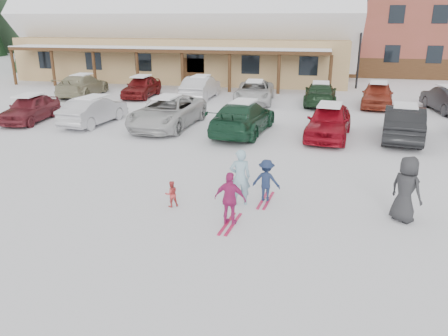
% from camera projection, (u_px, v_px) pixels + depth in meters
% --- Properties ---
extents(ground, '(160.00, 160.00, 0.00)m').
position_uv_depth(ground, '(206.00, 211.00, 12.48)').
color(ground, white).
rests_on(ground, ground).
extents(day_lodge, '(29.12, 12.50, 10.38)m').
position_uv_depth(day_lodge, '(186.00, 33.00, 38.81)').
color(day_lodge, tan).
rests_on(day_lodge, ground).
extents(lamp_post, '(0.50, 0.25, 6.61)m').
position_uv_depth(lamp_post, '(361.00, 39.00, 32.82)').
color(lamp_post, black).
rests_on(lamp_post, ground).
extents(conifer_0, '(4.40, 4.40, 10.20)m').
position_uv_depth(conifer_0, '(29.00, 13.00, 43.55)').
color(conifer_0, black).
rests_on(conifer_0, ground).
extents(conifer_2, '(5.28, 5.28, 12.24)m').
position_uv_depth(conifer_2, '(59.00, 4.00, 55.06)').
color(conifer_2, black).
rests_on(conifer_2, ground).
extents(conifer_3, '(3.96, 3.96, 9.18)m').
position_uv_depth(conifer_3, '(352.00, 19.00, 50.23)').
color(conifer_3, black).
rests_on(conifer_3, ground).
extents(adult_skier, '(0.71, 0.57, 1.70)m').
position_uv_depth(adult_skier, '(240.00, 177.00, 12.70)').
color(adult_skier, '#87B0C0').
rests_on(adult_skier, ground).
extents(toddler_red, '(0.48, 0.46, 0.79)m').
position_uv_depth(toddler_red, '(171.00, 194.00, 12.69)').
color(toddler_red, '#BE3839').
rests_on(toddler_red, ground).
extents(child_navy, '(0.88, 0.56, 1.30)m').
position_uv_depth(child_navy, '(266.00, 181.00, 13.00)').
color(child_navy, '#192646').
rests_on(child_navy, ground).
extents(skis_child_navy, '(0.33, 1.41, 0.03)m').
position_uv_depth(skis_child_navy, '(266.00, 200.00, 13.21)').
color(skis_child_navy, '#B41944').
rests_on(skis_child_navy, ground).
extents(child_magenta, '(0.90, 0.45, 1.47)m').
position_uv_depth(child_magenta, '(230.00, 199.00, 11.46)').
color(child_magenta, '#AB2469').
rests_on(child_magenta, ground).
extents(skis_child_magenta, '(0.35, 1.41, 0.03)m').
position_uv_depth(skis_child_magenta, '(230.00, 224.00, 11.70)').
color(skis_child_magenta, '#B41944').
rests_on(skis_child_magenta, ground).
extents(bystander_dark, '(1.05, 1.04, 1.83)m').
position_uv_depth(bystander_dark, '(406.00, 189.00, 11.63)').
color(bystander_dark, '#28282B').
rests_on(bystander_dark, ground).
extents(parked_car_0, '(2.03, 4.28, 1.41)m').
position_uv_depth(parked_car_0, '(30.00, 108.00, 23.06)').
color(parked_car_0, maroon).
rests_on(parked_car_0, ground).
extents(parked_car_1, '(1.98, 4.44, 1.42)m').
position_uv_depth(parked_car_1, '(94.00, 111.00, 22.49)').
color(parked_car_1, '#AFAFB4').
rests_on(parked_car_1, ground).
extents(parked_car_2, '(2.95, 5.69, 1.53)m').
position_uv_depth(parked_car_2, '(168.00, 112.00, 21.86)').
color(parked_car_2, '#BCBCBC').
rests_on(parked_car_2, ground).
extents(parked_car_3, '(2.77, 5.51, 1.53)m').
position_uv_depth(parked_car_3, '(243.00, 117.00, 20.65)').
color(parked_car_3, '#173D28').
rests_on(parked_car_3, ground).
extents(parked_car_4, '(2.34, 4.72, 1.55)m').
position_uv_depth(parked_car_4, '(329.00, 121.00, 19.87)').
color(parked_car_4, maroon).
rests_on(parked_car_4, ground).
extents(parked_car_5, '(2.33, 4.94, 1.56)m').
position_uv_depth(parked_car_5, '(403.00, 123.00, 19.58)').
color(parked_car_5, black).
rests_on(parked_car_5, ground).
extents(parked_car_7, '(2.44, 5.30, 1.50)m').
position_uv_depth(parked_car_7, '(83.00, 85.00, 30.56)').
color(parked_car_7, '#9A9471').
rests_on(parked_car_7, ground).
extents(parked_car_8, '(1.78, 4.29, 1.45)m').
position_uv_depth(parked_car_8, '(142.00, 87.00, 30.12)').
color(parked_car_8, maroon).
rests_on(parked_car_8, ground).
extents(parked_car_9, '(1.73, 4.70, 1.54)m').
position_uv_depth(parked_car_9, '(201.00, 87.00, 29.49)').
color(parked_car_9, '#BBBABF').
rests_on(parked_car_9, ground).
extents(parked_car_10, '(2.65, 5.19, 1.41)m').
position_uv_depth(parked_car_10, '(254.00, 92.00, 28.18)').
color(parked_car_10, silver).
rests_on(parked_car_10, ground).
extents(parked_car_11, '(2.01, 4.85, 1.40)m').
position_uv_depth(parked_car_11, '(320.00, 94.00, 27.44)').
color(parked_car_11, '#1A351E').
rests_on(parked_car_11, ground).
extents(parked_car_12, '(2.34, 4.64, 1.52)m').
position_uv_depth(parked_car_12, '(377.00, 95.00, 26.82)').
color(parked_car_12, '#983623').
rests_on(parked_car_12, ground).
extents(parked_car_13, '(2.33, 4.73, 1.49)m').
position_uv_depth(parked_car_13, '(448.00, 99.00, 25.36)').
color(parked_car_13, black).
rests_on(parked_car_13, ground).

